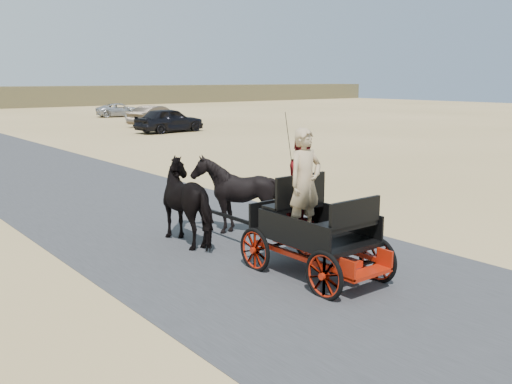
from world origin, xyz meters
TOP-DOWN VIEW (x-y plane):
  - ground at (0.00, 0.00)m, footprint 140.00×140.00m
  - road at (0.00, 0.00)m, footprint 6.00×140.00m
  - carriage at (0.12, -2.15)m, footprint 1.30×2.40m
  - horse_left at (-0.43, 0.85)m, footprint 0.91×2.01m
  - horse_right at (0.67, 0.85)m, footprint 1.37×1.54m
  - driver_man at (-0.08, -2.10)m, footprint 0.66×0.43m
  - passenger_woman at (0.42, -1.55)m, footprint 0.77×0.60m
  - car_a at (11.51, 22.59)m, footprint 4.62×2.25m
  - car_b at (13.14, 27.34)m, footprint 4.59×2.88m
  - car_c at (14.75, 30.72)m, footprint 4.45×2.18m
  - car_d at (15.60, 38.23)m, footprint 4.50×2.73m

SIDE VIEW (x-z plane):
  - ground at x=0.00m, z-range 0.00..0.00m
  - road at x=0.00m, z-range 0.00..0.01m
  - carriage at x=0.12m, z-range 0.00..0.72m
  - car_d at x=15.60m, z-range 0.00..1.17m
  - car_c at x=14.75m, z-range 0.00..1.25m
  - car_b at x=13.14m, z-range 0.00..1.43m
  - car_a at x=11.51m, z-range 0.00..1.52m
  - horse_left at x=-0.43m, z-range 0.00..1.70m
  - horse_right at x=0.67m, z-range 0.00..1.70m
  - passenger_woman at x=0.42m, z-range 0.72..2.30m
  - driver_man at x=-0.08m, z-range 0.72..2.52m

